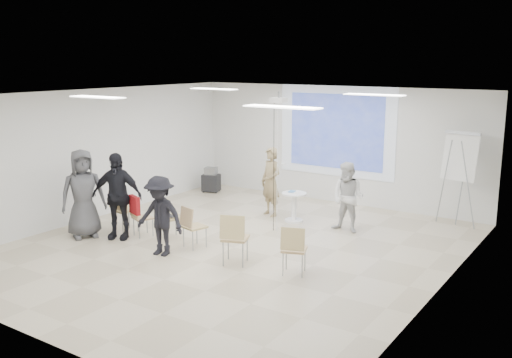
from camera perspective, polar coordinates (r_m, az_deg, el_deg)
The scene contains 30 objects.
floor at distance 11.39m, azimuth -2.25°, elevation -7.11°, with size 8.00×9.00×0.10m, color beige.
ceiling at distance 10.79m, azimuth -2.39°, elevation 8.66°, with size 8.00×9.00×0.10m, color white.
wall_back at distance 14.85m, azimuth 8.08°, elevation 3.43°, with size 8.00×0.10×3.00m, color silver.
wall_left at distance 13.73m, azimuth -16.13°, elevation 2.39°, with size 0.10×9.00×3.00m, color silver.
wall_right at distance 9.25m, azimuth 18.42°, elevation -2.21°, with size 0.10×9.00×3.00m, color silver.
projection_halo at distance 14.75m, azimuth 8.01°, elevation 4.75°, with size 3.20×0.01×2.30m, color silver.
projection_image at distance 14.73m, azimuth 7.98°, elevation 4.74°, with size 2.60×0.01×1.90m, color #3247AA.
pedestal_table at distance 13.06m, azimuth 3.82°, elevation -2.62°, with size 0.66×0.66×0.70m.
player_left at distance 13.45m, azimuth 1.50°, elevation 0.18°, with size 0.68×0.46×1.85m, color #9A865E.
player_right at distance 12.33m, azimuth 9.19°, elevation -1.46°, with size 0.81×0.65×1.68m, color white.
controller_left at distance 13.51m, azimuth 2.72°, elevation 1.49°, with size 0.04×0.12×0.04m, color white.
controller_right at distance 12.56m, azimuth 8.97°, elevation 0.17°, with size 0.04×0.12×0.04m, color white.
chair_far_left at distance 12.53m, azimuth -13.28°, elevation -2.66°, with size 0.55×0.58×0.98m.
chair_left_mid at distance 12.17m, azimuth -11.56°, elevation -3.54°, with size 0.49×0.51×0.79m.
chair_left_inner at distance 11.86m, azimuth -8.78°, elevation -3.49°, with size 0.57×0.59×0.91m.
chair_center at distance 11.27m, azimuth -6.47°, elevation -4.47°, with size 0.49×0.51×0.84m.
chair_right_inner at distance 10.28m, azimuth -2.20°, elevation -5.61°, with size 0.60×0.61×0.96m.
chair_right_far at distance 9.84m, azimuth 3.78°, elevation -6.73°, with size 0.54×0.56×0.88m.
red_jacket at distance 11.99m, azimuth -12.05°, elevation -2.56°, with size 0.39×0.09×0.37m, color #A11318.
laptop at distance 11.92m, azimuth -8.37°, elevation -3.64°, with size 0.34×0.24×0.03m, color black.
audience_left at distance 12.04m, azimuth -13.77°, elevation -1.04°, with size 1.20×0.72×2.07m, color black.
audience_mid at distance 10.87m, azimuth -9.59°, elevation -3.15°, with size 1.12×0.61×1.73m, color black.
audience_outer at distance 12.31m, azimuth -16.94°, elevation -0.91°, with size 1.01×0.67×2.08m, color #505055.
flipchart_easel at distance 13.24m, azimuth 19.75°, elevation 2.07°, with size 0.91×0.70×2.12m.
av_cart at distance 16.04m, azimuth -4.51°, elevation -0.15°, with size 0.55×0.49×0.69m.
ceiling_projector at distance 12.00m, azimuth 2.25°, elevation 7.26°, with size 0.30×0.25×3.00m.
fluor_panel_nw at distance 13.59m, azimuth -4.26°, elevation 8.97°, with size 1.20×0.30×0.02m, color white.
fluor_panel_ne at distance 11.57m, azimuth 11.74°, elevation 8.25°, with size 1.20×0.30×0.02m, color white.
fluor_panel_sw at distance 11.05m, azimuth -15.59°, elevation 7.90°, with size 1.20×0.30×0.02m, color white.
fluor_panel_se at distance 8.44m, azimuth 2.64°, elevation 7.20°, with size 1.20×0.30×0.02m, color white.
Camera 1 is at (6.35, -8.70, 3.66)m, focal length 40.00 mm.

